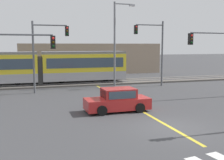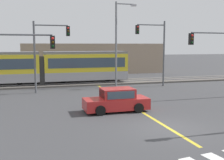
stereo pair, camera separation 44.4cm
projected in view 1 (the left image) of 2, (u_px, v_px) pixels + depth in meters
ground_plane at (171, 127)px, 14.78m from camera, size 200.00×200.00×0.00m
track_bed at (93, 83)px, 31.49m from camera, size 120.00×4.00×0.18m
rail_near at (94, 82)px, 30.79m from camera, size 120.00×0.08×0.10m
rail_far at (91, 81)px, 32.15m from camera, size 120.00×0.08×0.10m
light_rail_tram at (40, 67)px, 29.54m from camera, size 18.50×2.64×3.43m
lane_centre_line at (128, 104)px, 20.78m from camera, size 0.20×18.63×0.01m
sedan_crossing at (117, 101)px, 18.33m from camera, size 4.21×1.93×1.52m
traffic_light_mid_right at (217, 51)px, 22.82m from camera, size 4.25×0.38×5.58m
traffic_light_mid_left at (15, 55)px, 18.68m from camera, size 4.25×0.38×5.55m
traffic_light_far_left at (45, 46)px, 25.03m from camera, size 3.25×0.38×6.41m
traffic_light_far_right at (154, 44)px, 29.00m from camera, size 3.25×0.38×6.76m
street_lamp_centre at (117, 39)px, 28.97m from camera, size 2.27×0.28×8.69m
building_backdrop_far at (90, 58)px, 43.28m from camera, size 20.96×6.00×4.50m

